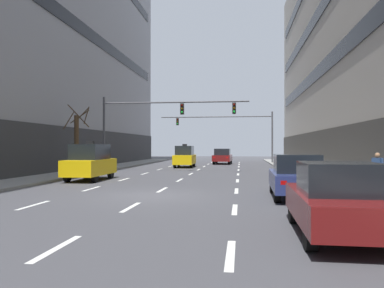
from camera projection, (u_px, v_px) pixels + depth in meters
ground_plane at (152, 195)px, 15.33m from camera, size 120.00×120.00×0.00m
sidewalk_right at (366, 197)px, 14.29m from camera, size 2.96×80.00×0.14m
lane_stripe_l1_s3 at (34, 205)px, 12.78m from camera, size 0.16×2.00×0.01m
lane_stripe_l1_s4 at (92, 189)px, 17.74m from camera, size 0.16×2.00×0.01m
lane_stripe_l1_s5 at (124, 179)px, 22.70m from camera, size 0.16×2.00×0.01m
lane_stripe_l1_s6 at (145, 173)px, 27.66m from camera, size 0.16×2.00×0.01m
lane_stripe_l1_s7 at (160, 169)px, 32.62m from camera, size 0.16×2.00×0.01m
lane_stripe_l1_s8 at (170, 166)px, 37.58m from camera, size 0.16×2.00×0.01m
lane_stripe_l1_s9 at (178, 164)px, 42.54m from camera, size 0.16×2.00×0.01m
lane_stripe_l1_s10 at (185, 162)px, 47.50m from camera, size 0.16×2.00×0.01m
lane_stripe_l2_s2 at (57, 248)px, 7.40m from camera, size 0.16×2.00×0.01m
lane_stripe_l2_s3 at (131, 207)px, 12.36m from camera, size 0.16×2.00×0.01m
lane_stripe_l2_s4 at (162, 190)px, 17.32m from camera, size 0.16×2.00×0.01m
lane_stripe_l2_s5 at (180, 180)px, 22.28m from camera, size 0.16×2.00×0.01m
lane_stripe_l2_s6 at (191, 174)px, 27.24m from camera, size 0.16×2.00×0.01m
lane_stripe_l2_s7 at (198, 170)px, 32.19m from camera, size 0.16×2.00×0.01m
lane_stripe_l2_s8 at (204, 166)px, 37.15m from camera, size 0.16×2.00×0.01m
lane_stripe_l2_s9 at (208, 164)px, 42.11m from camera, size 0.16×2.00×0.01m
lane_stripe_l2_s10 at (212, 162)px, 47.07m from camera, size 0.16×2.00×0.01m
lane_stripe_l3_s2 at (230, 254)px, 6.97m from camera, size 0.16×2.00×0.01m
lane_stripe_l3_s3 at (235, 209)px, 11.93m from camera, size 0.16×2.00×0.01m
lane_stripe_l3_s4 at (236, 191)px, 16.89m from camera, size 0.16×2.00×0.01m
lane_stripe_l3_s5 at (237, 181)px, 21.85m from camera, size 0.16×2.00×0.01m
lane_stripe_l3_s6 at (238, 174)px, 26.81m from camera, size 0.16×2.00×0.01m
lane_stripe_l3_s7 at (238, 170)px, 31.77m from camera, size 0.16×2.00×0.01m
lane_stripe_l3_s8 at (239, 167)px, 36.73m from camera, size 0.16×2.00×0.01m
lane_stripe_l3_s9 at (239, 164)px, 41.69m from camera, size 0.16×2.00×0.01m
lane_stripe_l3_s10 at (239, 162)px, 46.65m from camera, size 0.16×2.00×0.01m
taxi_driving_0 at (90, 162)px, 22.22m from camera, size 1.87×4.36×2.28m
taxi_driving_1 at (185, 157)px, 35.88m from camera, size 1.84×4.21×2.19m
car_driving_2 at (223, 156)px, 42.53m from camera, size 2.09×4.65×1.71m
car_parked_0 at (338, 200)px, 8.37m from camera, size 1.90×4.39×1.63m
car_parked_1 at (296, 176)px, 14.66m from camera, size 1.98×4.51×1.67m
traffic_signal_0 at (157, 116)px, 29.35m from camera, size 11.40×0.35×5.72m
traffic_signal_1 at (233, 126)px, 44.00m from camera, size 12.99×0.35×5.81m
street_tree_0 at (77, 141)px, 26.75m from camera, size 1.79×2.03×4.70m
pedestrian_0 at (377, 169)px, 15.36m from camera, size 0.36×0.45×1.59m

